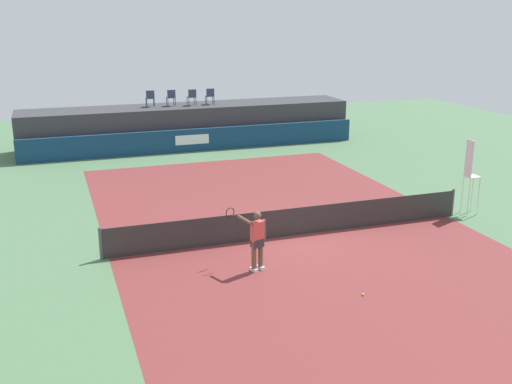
% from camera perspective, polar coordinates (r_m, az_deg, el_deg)
% --- Properties ---
extents(ground_plane, '(48.00, 48.00, 0.00)m').
position_cam_1_polar(ground_plane, '(22.87, 0.65, -1.59)').
color(ground_plane, '#4C704C').
extents(court_inner, '(12.00, 22.00, 0.00)m').
position_cam_1_polar(court_inner, '(20.23, 3.52, -4.07)').
color(court_inner, maroon).
rests_on(court_inner, ground).
extents(sponsor_wall, '(18.00, 0.22, 1.20)m').
position_cam_1_polar(sponsor_wall, '(32.48, -5.63, 4.87)').
color(sponsor_wall, navy).
rests_on(sponsor_wall, ground).
extents(spectator_platform, '(18.00, 2.80, 2.20)m').
position_cam_1_polar(spectator_platform, '(34.11, -6.37, 6.26)').
color(spectator_platform, '#38383D').
rests_on(spectator_platform, ground).
extents(spectator_chair_far_left, '(0.47, 0.47, 0.89)m').
position_cam_1_polar(spectator_chair_far_left, '(33.54, -9.89, 8.70)').
color(spectator_chair_far_left, '#2D3D56').
rests_on(spectator_chair_far_left, spectator_platform).
extents(spectator_chair_left, '(0.44, 0.44, 0.89)m').
position_cam_1_polar(spectator_chair_left, '(33.65, -7.97, 8.81)').
color(spectator_chair_left, '#2D3D56').
rests_on(spectator_chair_left, spectator_platform).
extents(spectator_chair_center, '(0.45, 0.45, 0.89)m').
position_cam_1_polar(spectator_chair_center, '(33.70, -6.04, 8.89)').
color(spectator_chair_center, '#2D3D56').
rests_on(spectator_chair_center, spectator_platform).
extents(spectator_chair_right, '(0.48, 0.48, 0.89)m').
position_cam_1_polar(spectator_chair_right, '(34.02, -4.33, 9.01)').
color(spectator_chair_right, '#2D3D56').
rests_on(spectator_chair_right, spectator_platform).
extents(umpire_chair, '(0.47, 0.47, 2.76)m').
position_cam_1_polar(umpire_chair, '(23.18, 19.42, 1.78)').
color(umpire_chair, white).
rests_on(umpire_chair, ground).
extents(tennis_net, '(12.40, 0.02, 0.95)m').
position_cam_1_polar(tennis_net, '(20.07, 3.54, -2.81)').
color(tennis_net, '#2D2D2D').
rests_on(tennis_net, ground).
extents(net_post_near, '(0.10, 0.10, 1.00)m').
position_cam_1_polar(net_post_near, '(18.70, -14.35, -4.70)').
color(net_post_near, '#4C4C51').
rests_on(net_post_near, ground).
extents(net_post_far, '(0.10, 0.10, 1.00)m').
position_cam_1_polar(net_post_far, '(23.07, 17.92, -0.95)').
color(net_post_far, '#4C4C51').
rests_on(net_post_far, ground).
extents(tennis_player, '(0.96, 1.09, 1.77)m').
position_cam_1_polar(tennis_player, '(17.22, 0.04, -4.38)').
color(tennis_player, white).
rests_on(tennis_player, court_inner).
extents(tennis_ball, '(0.07, 0.07, 0.07)m').
position_cam_1_polar(tennis_ball, '(16.31, 10.00, -9.43)').
color(tennis_ball, '#D8EA33').
rests_on(tennis_ball, court_inner).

